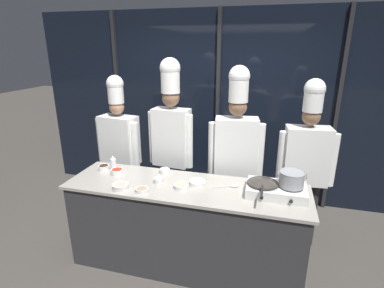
{
  "coord_description": "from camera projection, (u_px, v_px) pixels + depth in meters",
  "views": [
    {
      "loc": [
        0.76,
        -2.53,
        2.22
      ],
      "look_at": [
        0.0,
        0.25,
        1.26
      ],
      "focal_mm": 28.0,
      "sensor_mm": 36.0,
      "label": 1
    }
  ],
  "objects": [
    {
      "name": "chef_line",
      "position": [
        236.0,
        146.0,
        3.31
      ],
      "size": [
        0.6,
        0.3,
        2.03
      ],
      "rotation": [
        0.0,
        0.0,
        3.29
      ],
      "color": "#2D3856",
      "rests_on": "ground_plane"
    },
    {
      "name": "serving_spoon_slotted",
      "position": [
        231.0,
        186.0,
        2.9
      ],
      "size": [
        0.25,
        0.13,
        0.02
      ],
      "color": "#B2B5BA",
      "rests_on": "demo_counter"
    },
    {
      "name": "stock_pot",
      "position": [
        292.0,
        179.0,
        2.66
      ],
      "size": [
        0.25,
        0.22,
        0.14
      ],
      "color": "#93969B",
      "rests_on": "portable_stove"
    },
    {
      "name": "prep_bowl_ginger",
      "position": [
        181.0,
        186.0,
        2.87
      ],
      "size": [
        0.15,
        0.15,
        0.04
      ],
      "color": "white",
      "rests_on": "demo_counter"
    },
    {
      "name": "squeeze_bottle_clear",
      "position": [
        113.0,
        164.0,
        3.25
      ],
      "size": [
        0.06,
        0.06,
        0.17
      ],
      "color": "white",
      "rests_on": "demo_counter"
    },
    {
      "name": "chef_sous",
      "position": [
        171.0,
        134.0,
        3.51
      ],
      "size": [
        0.56,
        0.26,
        2.1
      ],
      "rotation": [
        0.0,
        0.0,
        3.03
      ],
      "color": "#232326",
      "rests_on": "ground_plane"
    },
    {
      "name": "chef_head",
      "position": [
        119.0,
        141.0,
        3.8
      ],
      "size": [
        0.62,
        0.32,
        1.88
      ],
      "rotation": [
        0.0,
        0.0,
        2.98
      ],
      "color": "#4C4C51",
      "rests_on": "ground_plane"
    },
    {
      "name": "prep_bowl_shrimp",
      "position": [
        120.0,
        186.0,
        2.84
      ],
      "size": [
        0.16,
        0.16,
        0.05
      ],
      "color": "white",
      "rests_on": "demo_counter"
    },
    {
      "name": "chef_pastry",
      "position": [
        306.0,
        157.0,
        3.21
      ],
      "size": [
        0.61,
        0.29,
        1.91
      ],
      "rotation": [
        0.0,
        0.0,
        3.25
      ],
      "color": "#232326",
      "rests_on": "ground_plane"
    },
    {
      "name": "ground_plane",
      "position": [
        186.0,
        263.0,
        3.21
      ],
      "size": [
        24.0,
        24.0,
        0.0
      ],
      "primitive_type": "plane",
      "color": "#47423D"
    },
    {
      "name": "window_wall_back",
      "position": [
        218.0,
        108.0,
        4.34
      ],
      "size": [
        5.56,
        0.09,
        2.7
      ],
      "color": "black",
      "rests_on": "ground_plane"
    },
    {
      "name": "prep_bowl_mushrooms",
      "position": [
        142.0,
        190.0,
        2.79
      ],
      "size": [
        0.12,
        0.12,
        0.04
      ],
      "color": "white",
      "rests_on": "demo_counter"
    },
    {
      "name": "prep_bowl_soy_glaze",
      "position": [
        104.0,
        167.0,
        3.28
      ],
      "size": [
        0.12,
        0.12,
        0.06
      ],
      "color": "white",
      "rests_on": "demo_counter"
    },
    {
      "name": "prep_bowl_bean_sprouts",
      "position": [
        159.0,
        180.0,
        2.97
      ],
      "size": [
        0.09,
        0.09,
        0.06
      ],
      "color": "white",
      "rests_on": "demo_counter"
    },
    {
      "name": "prep_bowl_garlic",
      "position": [
        165.0,
        171.0,
        3.21
      ],
      "size": [
        0.11,
        0.11,
        0.05
      ],
      "color": "white",
      "rests_on": "demo_counter"
    },
    {
      "name": "prep_bowl_chili_flakes",
      "position": [
        117.0,
        171.0,
        3.17
      ],
      "size": [
        0.13,
        0.13,
        0.06
      ],
      "color": "white",
      "rests_on": "demo_counter"
    },
    {
      "name": "demo_counter",
      "position": [
        186.0,
        226.0,
        3.06
      ],
      "size": [
        2.37,
        0.68,
        0.91
      ],
      "color": "#2D2D30",
      "rests_on": "ground_plane"
    },
    {
      "name": "prep_bowl_onion",
      "position": [
        197.0,
        182.0,
        2.94
      ],
      "size": [
        0.17,
        0.17,
        0.04
      ],
      "color": "white",
      "rests_on": "demo_counter"
    },
    {
      "name": "portable_stove",
      "position": [
        276.0,
        190.0,
        2.73
      ],
      "size": [
        0.53,
        0.36,
        0.1
      ],
      "color": "silver",
      "rests_on": "demo_counter"
    },
    {
      "name": "frying_pan",
      "position": [
        263.0,
        181.0,
        2.73
      ],
      "size": [
        0.29,
        0.5,
        0.05
      ],
      "color": "#38332D",
      "rests_on": "portable_stove"
    }
  ]
}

